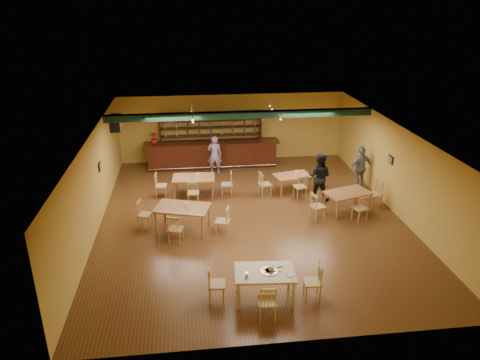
{
  "coord_description": "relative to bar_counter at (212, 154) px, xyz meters",
  "views": [
    {
      "loc": [
        -1.99,
        -13.56,
        6.94
      ],
      "look_at": [
        -0.3,
        0.6,
        1.15
      ],
      "focal_mm": 33.75,
      "sensor_mm": 36.0,
      "label": 1
    }
  ],
  "objects": [
    {
      "name": "patron_right_a",
      "position": [
        3.67,
        -3.92,
        0.32
      ],
      "size": [
        1.07,
        1.0,
        1.76
      ],
      "primitive_type": "imported",
      "rotation": [
        0.0,
        0.0,
        2.64
      ],
      "color": "black",
      "rests_on": "ground"
    },
    {
      "name": "dining_table_c",
      "position": [
        -1.29,
        -5.79,
        -0.15
      ],
      "size": [
        1.89,
        1.44,
        0.83
      ],
      "primitive_type": "cube",
      "rotation": [
        0.0,
        0.0,
        -0.3
      ],
      "color": "#995C36",
      "rests_on": "ground"
    },
    {
      "name": "patron_bar",
      "position": [
        0.06,
        -0.83,
        0.25
      ],
      "size": [
        0.65,
        0.48,
        1.64
      ],
      "primitive_type": "imported",
      "rotation": [
        0.0,
        0.0,
        2.98
      ],
      "color": "#7E4596",
      "rests_on": "ground"
    },
    {
      "name": "picture_right",
      "position": [
        5.95,
        -4.65,
        1.14
      ],
      "size": [
        0.04,
        0.34,
        0.28
      ],
      "primitive_type": "cube",
      "color": "black",
      "rests_on": "wall_right"
    },
    {
      "name": "bar_counter",
      "position": [
        0.0,
        0.0,
        0.0
      ],
      "size": [
        5.83,
        0.85,
        1.13
      ],
      "primitive_type": "cube",
      "color": "#32150A",
      "rests_on": "ground"
    },
    {
      "name": "pizza_tray",
      "position": [
        0.8,
        -9.58,
        0.22
      ],
      "size": [
        0.54,
        0.54,
        0.01
      ],
      "primitive_type": "cylinder",
      "rotation": [
        0.0,
        0.0,
        -0.51
      ],
      "color": "silver",
      "rests_on": "near_table"
    },
    {
      "name": "back_bar_hutch",
      "position": [
        0.0,
        0.63,
        0.57
      ],
      "size": [
        4.51,
        0.4,
        2.28
      ],
      "primitive_type": "cube",
      "color": "#32150A",
      "rests_on": "ground"
    },
    {
      "name": "dining_table_d",
      "position": [
        4.34,
        -5.11,
        -0.19
      ],
      "size": [
        1.71,
        1.32,
        0.75
      ],
      "primitive_type": "cube",
      "rotation": [
        0.0,
        0.0,
        0.31
      ],
      "color": "#995C36",
      "rests_on": "ground"
    },
    {
      "name": "track_rail_left",
      "position": [
        -0.82,
        -1.75,
        2.38
      ],
      "size": [
        0.05,
        2.5,
        0.05
      ],
      "primitive_type": "cube",
      "color": "silver",
      "rests_on": "ceiling"
    },
    {
      "name": "pizza_server",
      "position": [
        0.95,
        -9.53,
        0.23
      ],
      "size": [
        0.31,
        0.27,
        0.0
      ],
      "primitive_type": "cube",
      "rotation": [
        0.0,
        0.0,
        -0.65
      ],
      "color": "silver",
      "rests_on": "pizza_tray"
    },
    {
      "name": "dining_table_a",
      "position": [
        -0.88,
        -3.14,
        -0.18
      ],
      "size": [
        1.6,
        1.03,
        0.77
      ],
      "primitive_type": "cube",
      "rotation": [
        0.0,
        0.0,
        -0.07
      ],
      "color": "#995C36",
      "rests_on": "ground"
    },
    {
      "name": "picture_left",
      "position": [
        -3.99,
        -4.15,
        1.14
      ],
      "size": [
        0.04,
        0.34,
        0.28
      ],
      "primitive_type": "cube",
      "color": "black",
      "rests_on": "wall_left"
    },
    {
      "name": "ac_unit",
      "position": [
        -3.82,
        -0.95,
        1.79
      ],
      "size": [
        0.34,
        0.7,
        0.48
      ],
      "primitive_type": "cube",
      "color": "silver",
      "rests_on": "wall_left"
    },
    {
      "name": "patron_right_b",
      "position": [
        5.54,
        -3.11,
        0.29
      ],
      "size": [
        1.08,
        0.73,
        1.71
      ],
      "primitive_type": "imported",
      "rotation": [
        0.0,
        0.0,
        3.49
      ],
      "color": "gray",
      "rests_on": "ground"
    },
    {
      "name": "floor",
      "position": [
        0.98,
        -5.15,
        -0.56
      ],
      "size": [
        12.0,
        12.0,
        0.0
      ],
      "primitive_type": "plane",
      "color": "#563418",
      "rests_on": "ground"
    },
    {
      "name": "ceiling_beam",
      "position": [
        0.98,
        -2.35,
        2.31
      ],
      "size": [
        10.0,
        0.3,
        0.25
      ],
      "primitive_type": "cube",
      "color": "black",
      "rests_on": "ceiling"
    },
    {
      "name": "track_rail_right",
      "position": [
        2.38,
        -1.75,
        2.38
      ],
      "size": [
        0.05,
        2.5,
        0.05
      ],
      "primitive_type": "cube",
      "color": "silver",
      "rests_on": "ceiling"
    },
    {
      "name": "parmesan_shaker",
      "position": [
        0.22,
        -9.74,
        0.27
      ],
      "size": [
        0.08,
        0.08,
        0.11
      ],
      "primitive_type": "cylinder",
      "rotation": [
        0.0,
        0.0,
        -0.08
      ],
      "color": "#EAE5C6",
      "rests_on": "near_table"
    },
    {
      "name": "side_plate",
      "position": [
        1.26,
        -9.79,
        0.22
      ],
      "size": [
        0.24,
        0.24,
        0.01
      ],
      "primitive_type": "cylinder",
      "rotation": [
        0.0,
        0.0,
        -0.08
      ],
      "color": "white",
      "rests_on": "near_table"
    },
    {
      "name": "dining_table_b",
      "position": [
        2.87,
        -3.12,
        -0.23
      ],
      "size": [
        1.5,
        1.09,
        0.68
      ],
      "primitive_type": "cube",
      "rotation": [
        0.0,
        0.0,
        0.22
      ],
      "color": "#995C36",
      "rests_on": "ground"
    },
    {
      "name": "near_table",
      "position": [
        0.69,
        -9.58,
        -0.17
      ],
      "size": [
        1.53,
        1.06,
        0.78
      ],
      "primitive_type": "cube",
      "rotation": [
        0.0,
        0.0,
        -0.08
      ],
      "color": "tan",
      "rests_on": "ground"
    },
    {
      "name": "poinsettia",
      "position": [
        -2.46,
        0.0,
        0.81
      ],
      "size": [
        0.35,
        0.35,
        0.49
      ],
      "primitive_type": "imported",
      "rotation": [
        0.0,
        0.0,
        0.35
      ],
      "color": "#A51D0F",
      "rests_on": "bar_counter"
    },
    {
      "name": "napkin_stack",
      "position": [
        1.06,
        -9.37,
        0.23
      ],
      "size": [
        0.22,
        0.19,
        0.03
      ],
      "primitive_type": "cube",
      "rotation": [
        0.0,
        0.0,
        0.19
      ],
      "color": "white",
      "rests_on": "near_table"
    }
  ]
}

